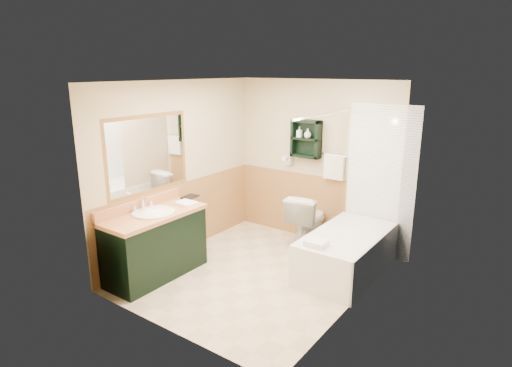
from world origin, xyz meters
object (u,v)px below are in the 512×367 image
at_px(vanity, 155,245).
at_px(soap_bottle_b, 308,134).
at_px(toilet, 307,220).
at_px(soap_bottle_a, 299,135).
at_px(hair_dryer, 289,159).
at_px(bathtub, 347,253).
at_px(vanity_book, 185,189).
at_px(wall_shelf, 306,139).

height_order(vanity, soap_bottle_b, soap_bottle_b).
relative_size(toilet, soap_bottle_a, 5.32).
relative_size(hair_dryer, soap_bottle_a, 1.59).
height_order(hair_dryer, soap_bottle_b, soap_bottle_b).
bearing_deg(vanity, soap_bottle_b, 66.79).
bearing_deg(bathtub, soap_bottle_a, 148.55).
relative_size(hair_dryer, vanity_book, 1.03).
bearing_deg(vanity_book, vanity, -83.87).
bearing_deg(soap_bottle_b, vanity, -113.21).
relative_size(wall_shelf, soap_bottle_a, 3.63).
distance_m(vanity, soap_bottle_b, 2.64).
bearing_deg(vanity_book, wall_shelf, 46.91).
bearing_deg(hair_dryer, bathtub, -28.66).
bearing_deg(soap_bottle_b, soap_bottle_a, 180.00).
distance_m(vanity_book, soap_bottle_b, 1.93).
height_order(vanity_book, soap_bottle_b, soap_bottle_b).
xyz_separation_m(vanity, vanity_book, (-0.17, 0.71, 0.53)).
bearing_deg(vanity, toilet, 60.82).
bearing_deg(soap_bottle_a, bathtub, -31.45).
bearing_deg(bathtub, soap_bottle_b, 145.10).
relative_size(hair_dryer, bathtub, 0.16).
bearing_deg(soap_bottle_a, vanity, -110.00).
distance_m(wall_shelf, bathtub, 1.78).
xyz_separation_m(wall_shelf, toilet, (0.19, -0.22, -1.16)).
bearing_deg(bathtub, wall_shelf, 145.70).
relative_size(hair_dryer, toilet, 0.30).
height_order(wall_shelf, bathtub, wall_shelf).
bearing_deg(soap_bottle_a, vanity_book, -123.35).
bearing_deg(wall_shelf, vanity_book, -126.20).
distance_m(vanity, toilet, 2.22).
relative_size(wall_shelf, vanity, 0.42).
bearing_deg(hair_dryer, vanity, -105.22).
relative_size(wall_shelf, bathtub, 0.37).
relative_size(vanity, bathtub, 0.88).
xyz_separation_m(wall_shelf, vanity, (-0.89, -2.16, -1.13)).
distance_m(wall_shelf, toilet, 1.19).
bearing_deg(soap_bottle_a, hair_dryer, 171.03).
xyz_separation_m(vanity_book, soap_bottle_a, (0.95, 1.44, 0.65)).
distance_m(bathtub, vanity_book, 2.32).
distance_m(vanity, bathtub, 2.42).
bearing_deg(wall_shelf, hair_dryer, 175.24).
height_order(vanity, vanity_book, vanity_book).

